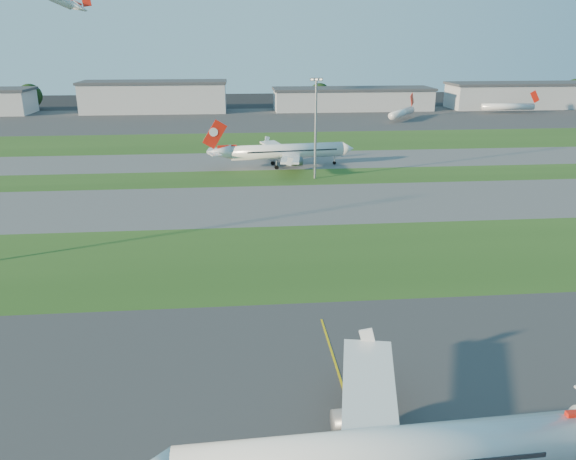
{
  "coord_description": "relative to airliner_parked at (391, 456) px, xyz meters",
  "views": [
    {
      "loc": [
        -5.54,
        -35.32,
        35.16
      ],
      "look_at": [
        2.12,
        46.49,
        7.0
      ],
      "focal_mm": 35.0,
      "sensor_mm": 36.0,
      "label": 1
    }
  ],
  "objects": [
    {
      "name": "hangar_east",
      "position": [
        49.27,
        255.71,
        1.18
      ],
      "size": [
        81.6,
        23.0,
        11.2
      ],
      "color": "#93969A",
      "rests_on": "ground"
    },
    {
      "name": "tree_far_east",
      "position": [
        179.27,
        271.71,
        3.01
      ],
      "size": [
        12.65,
        12.65,
        13.8
      ],
      "color": "black",
      "rests_on": "ground"
    },
    {
      "name": "airliner_parked",
      "position": [
        0.0,
        0.0,
        0.0
      ],
      "size": [
        40.65,
        34.45,
        12.68
      ],
      "rotation": [
        0.0,
        0.0,
        0.04
      ],
      "color": "white",
      "rests_on": "ground"
    },
    {
      "name": "apron_far",
      "position": [
        -5.73,
        225.71,
        -4.45
      ],
      "size": [
        400.0,
        80.0,
        0.01
      ],
      "primitive_type": "cube",
      "color": "#333335",
      "rests_on": "ground"
    },
    {
      "name": "taxiway_a",
      "position": [
        -5.73,
        85.71,
        -4.45
      ],
      "size": [
        300.0,
        32.0,
        0.01
      ],
      "primitive_type": "cube",
      "color": "#515154",
      "rests_on": "ground"
    },
    {
      "name": "mini_jet_far",
      "position": [
        122.67,
        234.52,
        -1.17
      ],
      "size": [
        28.64,
        4.35,
        9.48
      ],
      "rotation": [
        0.0,
        0.0,
        -0.04
      ],
      "color": "white",
      "rests_on": "ground"
    },
    {
      "name": "hangar_far_east",
      "position": [
        149.27,
        255.71,
        2.18
      ],
      "size": [
        96.9,
        23.0,
        13.2
      ],
      "color": "#93969A",
      "rests_on": "ground"
    },
    {
      "name": "taxiway_b",
      "position": [
        -5.73,
        132.71,
        -4.45
      ],
      "size": [
        300.0,
        26.0,
        0.01
      ],
      "primitive_type": "cube",
      "color": "#515154",
      "rests_on": "ground"
    },
    {
      "name": "light_mast_centre",
      "position": [
        9.27,
        108.71,
        10.36
      ],
      "size": [
        3.2,
        0.7,
        25.8
      ],
      "color": "gray",
      "rests_on": "ground"
    },
    {
      "name": "tree_mid_west",
      "position": [
        -25.73,
        266.71,
        1.38
      ],
      "size": [
        9.9,
        9.9,
        10.8
      ],
      "color": "black",
      "rests_on": "ground"
    },
    {
      "name": "grass_strip_b",
      "position": [
        -5.73,
        110.71,
        -4.45
      ],
      "size": [
        300.0,
        18.0,
        0.01
      ],
      "primitive_type": "cube",
      "color": "#264918",
      "rests_on": "ground"
    },
    {
      "name": "grass_strip_a",
      "position": [
        -5.73,
        52.71,
        -4.45
      ],
      "size": [
        300.0,
        34.0,
        0.01
      ],
      "primitive_type": "cube",
      "color": "#264918",
      "rests_on": "ground"
    },
    {
      "name": "tree_west",
      "position": [
        -115.73,
        270.71,
        2.69
      ],
      "size": [
        12.1,
        12.1,
        13.2
      ],
      "color": "black",
      "rests_on": "ground"
    },
    {
      "name": "grass_strip_c",
      "position": [
        -5.73,
        165.71,
        -4.45
      ],
      "size": [
        300.0,
        40.0,
        0.01
      ],
      "primitive_type": "cube",
      "color": "#264918",
      "rests_on": "ground"
    },
    {
      "name": "airliner_taxiing",
      "position": [
        3.04,
        123.73,
        -0.03
      ],
      "size": [
        40.26,
        33.98,
        12.59
      ],
      "rotation": [
        0.0,
        0.0,
        3.26
      ],
      "color": "white",
      "rests_on": "ground"
    },
    {
      "name": "tree_east",
      "position": [
        109.27,
        267.71,
        1.71
      ],
      "size": [
        10.45,
        10.45,
        11.4
      ],
      "color": "black",
      "rests_on": "ground"
    },
    {
      "name": "tree_mid_east",
      "position": [
        34.27,
        269.71,
        2.36
      ],
      "size": [
        11.55,
        11.55,
        12.6
      ],
      "color": "black",
      "rests_on": "ground"
    },
    {
      "name": "hangar_west",
      "position": [
        -50.73,
        255.71,
        3.18
      ],
      "size": [
        71.4,
        23.0,
        15.2
      ],
      "color": "#93969A",
      "rests_on": "ground"
    },
    {
      "name": "mini_jet_near",
      "position": [
        63.99,
        216.26,
        -1.17
      ],
      "size": [
        18.16,
        24.19,
        9.48
      ],
      "rotation": [
        0.0,
        0.0,
        0.94
      ],
      "color": "white",
      "rests_on": "ground"
    }
  ]
}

